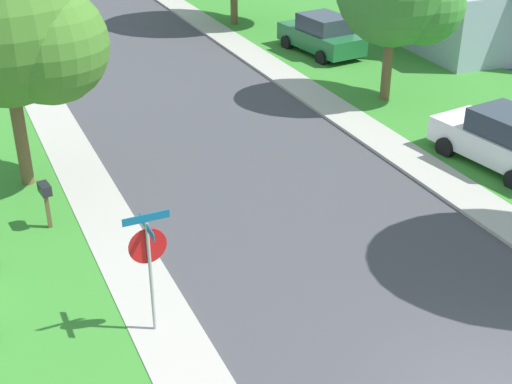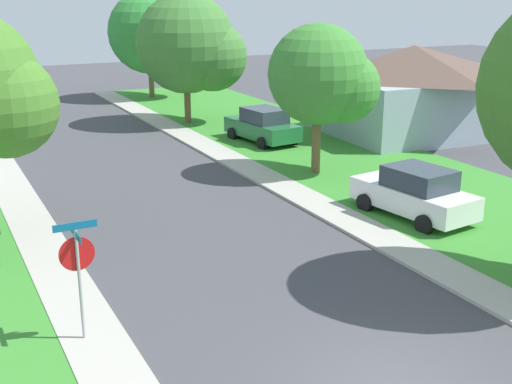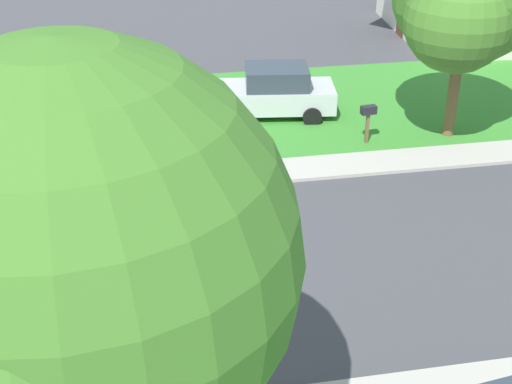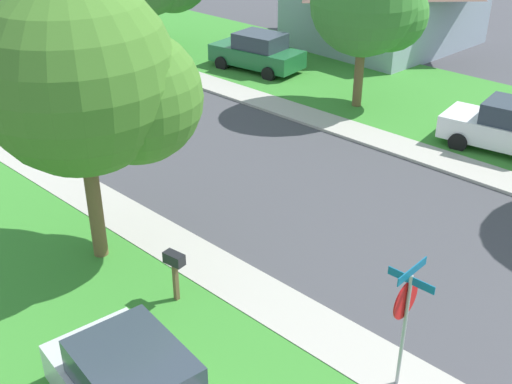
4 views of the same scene
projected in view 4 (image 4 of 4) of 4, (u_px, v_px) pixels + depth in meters
The scene contains 9 objects.
sidewalk_east at pixel (366, 135), 22.87m from camera, with size 1.40×56.00×0.10m, color #ADA89E.
lawn_east at pixel (434, 102), 25.87m from camera, with size 8.00×56.00×0.08m, color #38842D.
sidewalk_west at pixel (159, 237), 16.88m from camera, with size 1.40×56.00×0.10m, color #ADA89E.
stop_sign_far_corner at pixel (406, 308), 11.40m from camera, with size 0.92×0.92×2.77m.
car_green_far_down_street at pixel (257, 52), 29.20m from camera, with size 2.42×4.48×1.76m.
car_white_kerbside_mid at pixel (511, 128), 21.31m from camera, with size 2.46×4.50×1.76m.
tree_sidewalk_far at pixel (371, 5), 23.65m from camera, with size 4.32×4.02×6.12m.
tree_across_right at pixel (92, 82), 14.09m from camera, with size 4.77×4.43×6.92m.
mailbox at pixel (175, 265), 14.09m from camera, with size 0.30×0.51×1.31m.
Camera 4 is at (-13.28, 0.28, 9.10)m, focal length 45.04 mm.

